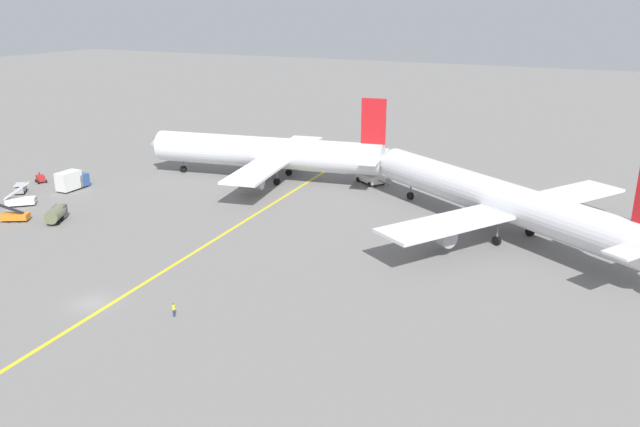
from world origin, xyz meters
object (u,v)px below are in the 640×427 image
pushback_tug (370,177)px  gse_fuel_bowser_stubby (56,213)px  gse_belt_loader_portside (15,216)px  gse_stair_truck_yellow (20,200)px  gse_catering_truck_tall (72,180)px  ground_crew_marshaller_foreground (174,309)px  gse_baggage_cart_trailing (20,189)px  airliner_at_gate_left (268,153)px  gse_gpu_cart_small (41,178)px  airliner_being_pushed (501,200)px

pushback_tug → gse_fuel_bowser_stubby: pushback_tug is taller
gse_belt_loader_portside → gse_stair_truck_yellow: gse_stair_truck_yellow is taller
gse_catering_truck_tall → ground_crew_marshaller_foreground: (46.85, -30.36, -0.94)m
gse_baggage_cart_trailing → ground_crew_marshaller_foreground: size_ratio=1.97×
pushback_tug → gse_fuel_bowser_stubby: bearing=-130.6°
airliner_at_gate_left → gse_gpu_cart_small: (-37.28, -20.77, -4.33)m
airliner_at_gate_left → gse_gpu_cart_small: bearing=-150.9°
pushback_tug → gse_belt_loader_portside: bearing=-133.3°
gse_gpu_cart_small → gse_belt_loader_portside: bearing=-50.5°
gse_stair_truck_yellow → gse_baggage_cart_trailing: gse_stair_truck_yellow is taller
ground_crew_marshaller_foreground → airliner_being_pushed: bearing=57.0°
gse_stair_truck_yellow → gse_fuel_bowser_stubby: (11.73, -3.07, 0.31)m
gse_belt_loader_portside → gse_catering_truck_tall: 17.19m
airliner_being_pushed → pushback_tug: (-26.78, 17.20, -3.96)m
airliner_at_gate_left → gse_baggage_cart_trailing: (-34.69, -27.38, -4.26)m
airliner_at_gate_left → gse_gpu_cart_small: airliner_at_gate_left is taller
gse_gpu_cart_small → gse_catering_truck_tall: gse_catering_truck_tall is taller
gse_belt_loader_portside → gse_baggage_cart_trailing: gse_belt_loader_portside is taller
pushback_tug → gse_gpu_cart_small: (-55.59, -26.69, -0.44)m
airliner_being_pushed → ground_crew_marshaller_foreground: airliner_being_pushed is taller
airliner_being_pushed → gse_baggage_cart_trailing: bearing=-168.6°
gse_belt_loader_portside → gse_fuel_bowser_stubby: (6.05, 2.65, 0.51)m
gse_gpu_cart_small → airliner_at_gate_left: bearing=29.1°
airliner_at_gate_left → ground_crew_marshaller_foreground: (18.60, -51.99, -4.31)m
gse_belt_loader_portside → gse_stair_truck_yellow: size_ratio=1.04×
gse_belt_loader_portside → airliner_at_gate_left: bearing=58.7°
gse_belt_loader_portside → gse_fuel_bowser_stubby: bearing=23.6°
airliner_being_pushed → pushback_tug: airliner_being_pushed is taller
airliner_being_pushed → gse_stair_truck_yellow: airliner_being_pushed is taller
gse_stair_truck_yellow → gse_gpu_cart_small: (-8.51, 11.50, -0.23)m
airliner_at_gate_left → gse_fuel_bowser_stubby: (-17.04, -35.35, -3.79)m
airliner_being_pushed → gse_belt_loader_portside: airliner_being_pushed is taller
gse_belt_loader_portside → gse_gpu_cart_small: (-14.19, 17.22, -0.03)m
gse_stair_truck_yellow → pushback_tug: bearing=39.1°
pushback_tug → ground_crew_marshaller_foreground: bearing=-89.7°
airliner_being_pushed → pushback_tug: size_ratio=5.95×
gse_stair_truck_yellow → ground_crew_marshaller_foreground: (47.37, -19.71, -0.21)m
gse_catering_truck_tall → gse_gpu_cart_small: bearing=174.6°
gse_belt_loader_portside → gse_baggage_cart_trailing: 15.72m
ground_crew_marshaller_foreground → pushback_tug: bearing=90.3°
gse_stair_truck_yellow → gse_gpu_cart_small: gse_stair_truck_yellow is taller
airliner_at_gate_left → gse_catering_truck_tall: size_ratio=8.54×
airliner_at_gate_left → ground_crew_marshaller_foreground: airliner_at_gate_left is taller
airliner_at_gate_left → airliner_being_pushed: airliner_being_pushed is taller
pushback_tug → gse_catering_truck_tall: 54.10m
gse_stair_truck_yellow → airliner_at_gate_left: bearing=48.3°
gse_catering_truck_tall → ground_crew_marshaller_foreground: gse_catering_truck_tall is taller
gse_belt_loader_portside → ground_crew_marshaller_foreground: (41.69, -13.99, -0.01)m
airliner_at_gate_left → gse_catering_truck_tall: (-28.25, -21.62, -3.37)m
pushback_tug → gse_baggage_cart_trailing: size_ratio=2.58×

